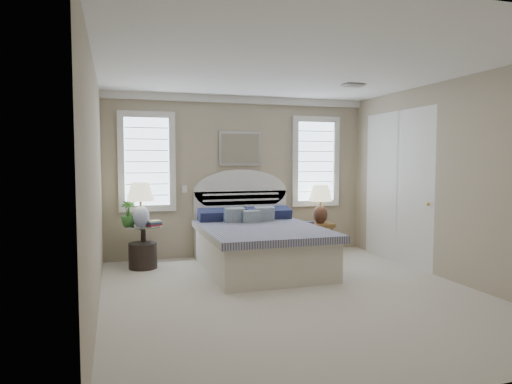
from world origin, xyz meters
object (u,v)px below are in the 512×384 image
(bed, at_px, (258,242))
(lamp_right, at_px, (320,200))
(side_table_left, at_px, (143,241))
(floor_pot, at_px, (143,256))
(nightstand_right, at_px, (317,231))
(lamp_left, at_px, (141,199))

(bed, relative_size, lamp_right, 3.38)
(side_table_left, distance_m, lamp_right, 3.06)
(bed, height_order, lamp_right, bed)
(bed, relative_size, floor_pot, 5.39)
(nightstand_right, relative_size, lamp_right, 0.79)
(lamp_left, xyz_separation_m, lamp_right, (3.04, 0.16, -0.10))
(nightstand_right, bearing_deg, lamp_left, -177.14)
(floor_pot, relative_size, lamp_right, 0.63)
(lamp_right, bearing_deg, side_table_left, -177.95)
(bed, distance_m, lamp_left, 1.89)
(lamp_left, height_order, lamp_right, lamp_left)
(floor_pot, xyz_separation_m, lamp_right, (3.02, 0.22, 0.75))
(floor_pot, bearing_deg, side_table_left, 81.31)
(floor_pot, height_order, lamp_left, lamp_left)
(lamp_left, relative_size, lamp_right, 0.99)
(side_table_left, bearing_deg, floor_pot, -98.69)
(bed, xyz_separation_m, nightstand_right, (1.30, 0.69, 0.00))
(bed, height_order, floor_pot, bed)
(bed, distance_m, nightstand_right, 1.47)
(bed, relative_size, side_table_left, 3.61)
(floor_pot, bearing_deg, lamp_right, 4.21)
(nightstand_right, relative_size, floor_pot, 1.26)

